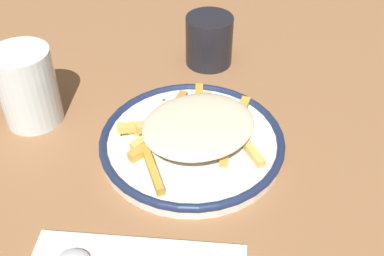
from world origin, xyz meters
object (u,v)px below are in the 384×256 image
(plate, at_px, (192,142))
(water_glass, at_px, (27,87))
(coffee_mug, at_px, (207,40))
(fries_heap, at_px, (194,126))
(salt_shaker, at_px, (22,81))

(plate, bearing_deg, water_glass, 81.92)
(water_glass, distance_m, coffee_mug, 0.30)
(water_glass, bearing_deg, fries_heap, -98.03)
(fries_heap, distance_m, salt_shaker, 0.28)
(plate, relative_size, salt_shaker, 3.56)
(fries_heap, relative_size, coffee_mug, 2.13)
(fries_heap, height_order, water_glass, water_glass)
(water_glass, relative_size, coffee_mug, 1.08)
(plate, bearing_deg, fries_heap, -94.12)
(salt_shaker, bearing_deg, coffee_mug, -61.34)
(coffee_mug, height_order, salt_shaker, coffee_mug)
(plate, height_order, coffee_mug, coffee_mug)
(plate, relative_size, coffee_mug, 2.38)
(coffee_mug, bearing_deg, salt_shaker, 118.66)
(salt_shaker, bearing_deg, plate, -105.79)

